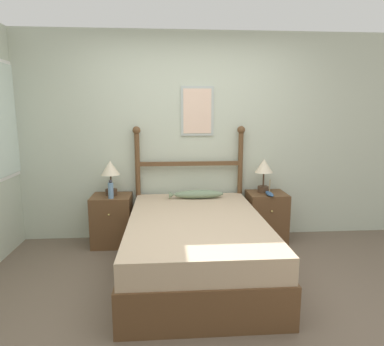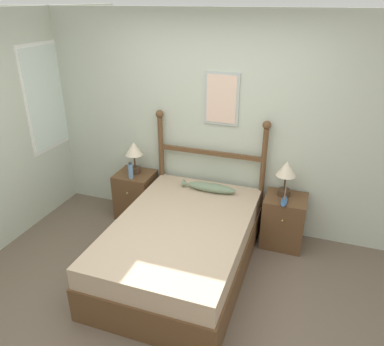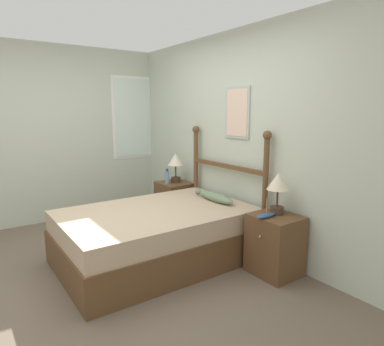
% 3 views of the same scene
% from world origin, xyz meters
% --- Properties ---
extents(ground_plane, '(16.00, 16.00, 0.00)m').
position_xyz_m(ground_plane, '(0.00, 0.00, 0.00)').
color(ground_plane, brown).
extents(wall_back, '(6.40, 0.08, 2.55)m').
position_xyz_m(wall_back, '(0.00, 1.73, 1.28)').
color(wall_back, beige).
rests_on(wall_back, ground_plane).
extents(bed, '(1.34, 2.02, 0.57)m').
position_xyz_m(bed, '(-0.02, 0.64, 0.28)').
color(bed, brown).
rests_on(bed, ground_plane).
extents(headboard, '(1.38, 0.10, 1.42)m').
position_xyz_m(headboard, '(-0.02, 1.62, 0.81)').
color(headboard, brown).
rests_on(headboard, ground_plane).
extents(nightstand_left, '(0.46, 0.44, 0.61)m').
position_xyz_m(nightstand_left, '(-0.97, 1.46, 0.30)').
color(nightstand_left, brown).
rests_on(nightstand_left, ground_plane).
extents(nightstand_right, '(0.46, 0.44, 0.61)m').
position_xyz_m(nightstand_right, '(0.93, 1.46, 0.30)').
color(nightstand_right, brown).
rests_on(nightstand_right, ground_plane).
extents(table_lamp_left, '(0.22, 0.22, 0.42)m').
position_xyz_m(table_lamp_left, '(-0.97, 1.49, 0.90)').
color(table_lamp_left, '#422D1E').
rests_on(table_lamp_left, nightstand_left).
extents(table_lamp_right, '(0.22, 0.22, 0.42)m').
position_xyz_m(table_lamp_right, '(0.89, 1.51, 0.90)').
color(table_lamp_right, '#422D1E').
rests_on(table_lamp_right, nightstand_right).
extents(bottle, '(0.06, 0.06, 0.22)m').
position_xyz_m(bottle, '(-0.95, 1.34, 0.71)').
color(bottle, '#668CB2').
rests_on(bottle, nightstand_left).
extents(model_boat, '(0.07, 0.24, 0.19)m').
position_xyz_m(model_boat, '(0.91, 1.33, 0.63)').
color(model_boat, '#335684').
rests_on(model_boat, nightstand_right).
extents(fish_pillow, '(0.65, 0.14, 0.10)m').
position_xyz_m(fish_pillow, '(0.05, 1.39, 0.63)').
color(fish_pillow, gray).
rests_on(fish_pillow, bed).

